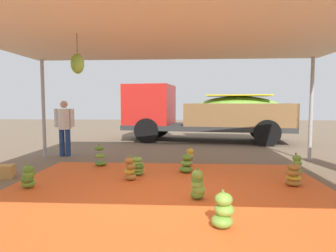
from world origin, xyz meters
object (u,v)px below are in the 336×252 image
Objects in this scene: banana_bunch_10 at (137,167)px; crate_0 at (1,172)px; banana_bunch_3 at (100,157)px; banana_bunch_0 at (130,170)px; banana_bunch_4 at (223,211)px; banana_bunch_5 at (28,177)px; banana_bunch_11 at (198,185)px; worker_0 at (64,124)px; banana_bunch_7 at (189,158)px; banana_bunch_2 at (296,165)px; banana_bunch_8 at (293,176)px; cargo_truck_main at (202,112)px; banana_bunch_1 at (186,164)px.

banana_bunch_10 is 2.94m from crate_0.
banana_bunch_3 is at bearing 35.95° from crate_0.
banana_bunch_0 reaches higher than banana_bunch_4.
banana_bunch_11 is (3.17, -0.44, 0.02)m from banana_bunch_5.
worker_0 is at bearing 101.71° from banana_bunch_5.
banana_bunch_10 is (1.90, 1.11, -0.02)m from banana_bunch_5.
banana_bunch_11 is at bearing -87.54° from banana_bunch_7.
banana_bunch_7 is at bearing 162.78° from banana_bunch_2.
crate_0 is (-4.07, -1.39, -0.09)m from banana_bunch_7.
banana_bunch_5 is 1.00× the size of banana_bunch_8.
banana_bunch_2 is at bearing 55.26° from banana_bunch_4.
cargo_truck_main is (1.84, 6.54, 1.00)m from banana_bunch_0.
banana_bunch_10 is 6.43m from cargo_truck_main.
banana_bunch_10 is at bearing -40.67° from worker_0.
banana_bunch_11 is at bearing -141.85° from banana_bunch_2.
banana_bunch_8 is 1.02× the size of banana_bunch_10.
banana_bunch_10 is at bearing -106.14° from cargo_truck_main.
banana_bunch_4 is 3.78m from banana_bunch_5.
banana_bunch_10 is at bearing 79.97° from banana_bunch_0.
banana_bunch_3 is 4.45m from banana_bunch_4.
banana_bunch_1 is 0.88× the size of banana_bunch_11.
crate_0 is at bearing -174.30° from banana_bunch_2.
worker_0 is (-4.14, 4.87, 0.76)m from banana_bunch_4.
banana_bunch_5 is 3.49m from worker_0.
banana_bunch_1 is (1.17, 0.79, -0.03)m from banana_bunch_0.
banana_bunch_4 reaches higher than banana_bunch_8.
banana_bunch_10 is 0.91× the size of crate_0.
banana_bunch_0 is at bearing -46.73° from worker_0.
banana_bunch_11 is at bearing -44.33° from worker_0.
banana_bunch_0 is 1.11× the size of banana_bunch_8.
crate_0 is at bearing 177.58° from banana_bunch_8.
banana_bunch_4 reaches higher than banana_bunch_1.
banana_bunch_0 reaches higher than banana_bunch_7.
banana_bunch_5 is (-1.82, -0.67, -0.02)m from banana_bunch_0.
banana_bunch_7 reaches higher than banana_bunch_2.
banana_bunch_10 is 0.28× the size of worker_0.
banana_bunch_7 reaches higher than banana_bunch_10.
crate_0 is at bearing 164.57° from banana_bunch_11.
banana_bunch_7 is (2.28, 0.09, -0.02)m from banana_bunch_3.
worker_0 reaches higher than crate_0.
cargo_truck_main reaches higher than crate_0.
banana_bunch_10 is at bearing 30.28° from banana_bunch_5.
banana_bunch_0 is at bearing -130.75° from banana_bunch_7.
banana_bunch_8 is 0.92× the size of crate_0.
banana_bunch_4 is 0.29× the size of worker_0.
banana_bunch_7 is at bearing 92.46° from banana_bunch_11.
worker_0 is (-2.59, 2.22, 0.78)m from banana_bunch_10.
banana_bunch_2 is (3.64, 0.70, -0.02)m from banana_bunch_0.
cargo_truck_main is at bearing 86.33° from banana_bunch_11.
banana_bunch_7 is at bearing 49.25° from banana_bunch_0.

